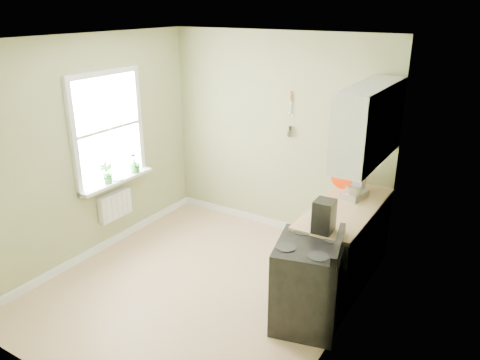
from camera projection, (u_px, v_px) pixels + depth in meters
The scene contains 21 objects.
floor at pixel (201, 286), 5.32m from camera, with size 3.20×3.60×0.02m, color tan.
ceiling at pixel (192, 38), 4.35m from camera, with size 3.20×3.60×0.02m, color white.
wall_back at pixel (277, 135), 6.28m from camera, with size 3.20×0.02×2.70m, color tan.
wall_left at pixel (89, 150), 5.62m from camera, with size 0.02×3.60×2.70m, color tan.
wall_right at pixel (346, 208), 4.05m from camera, with size 0.02×3.60×2.70m, color tan.
base_cabinets at pixel (344, 245), 5.32m from camera, with size 0.60×1.60×0.87m, color white.
countertop at pixel (346, 208), 5.16m from camera, with size 0.64×1.60×0.04m, color #D8B484.
upper_cabinets at pixel (369, 123), 4.84m from camera, with size 0.35×1.40×0.80m, color white.
window at pixel (108, 129), 5.78m from camera, with size 0.06×1.14×1.44m.
window_sill at pixel (117, 181), 5.98m from camera, with size 0.18×1.14×0.04m, color white.
radiator at pixel (115, 205), 6.07m from camera, with size 0.12×0.50×0.35m, color white.
wall_utensils at pixel (290, 122), 6.08m from camera, with size 0.02×0.14×0.58m.
stove at pixel (308, 283), 4.57m from camera, with size 0.79×0.85×1.00m.
stand_mixer at pixel (356, 183), 5.34m from camera, with size 0.27×0.37×0.42m.
kettle at pixel (348, 175), 5.81m from camera, with size 0.20×0.12×0.20m.
coffee_maker at pixel (324, 217), 4.54m from camera, with size 0.20×0.21×0.33m.
red_tray at pixel (342, 174), 5.61m from camera, with size 0.36×0.36×0.02m, color #B72300.
jar at pixel (324, 210), 4.97m from camera, with size 0.08×0.08×0.09m.
plant_a at pixel (105, 173), 5.77m from camera, with size 0.15×0.10×0.28m, color #256E27.
plant_b at pixel (108, 173), 5.81m from camera, with size 0.15×0.12×0.27m, color #256E27.
plant_c at pixel (134, 162), 6.18m from camera, with size 0.15×0.15×0.28m, color #256E27.
Camera 1 is at (2.76, -3.63, 3.02)m, focal length 35.00 mm.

